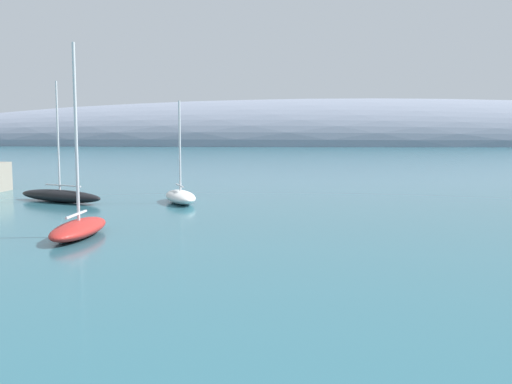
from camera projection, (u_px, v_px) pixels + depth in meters
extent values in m
ellipsoid|color=gray|center=(358.00, 145.00, 226.34)|extent=(395.12, 56.44, 35.58)
ellipsoid|color=red|center=(79.00, 229.00, 29.82)|extent=(2.06, 6.11, 0.85)
cylinder|color=silver|center=(76.00, 133.00, 29.32)|extent=(0.15, 0.15, 8.87)
cube|color=silver|center=(77.00, 214.00, 29.47)|extent=(0.16, 2.73, 0.10)
ellipsoid|color=black|center=(60.00, 196.00, 44.51)|extent=(8.14, 5.40, 0.94)
cylinder|color=silver|center=(58.00, 136.00, 44.04)|extent=(0.14, 0.14, 8.15)
cube|color=silver|center=(63.00, 185.00, 44.23)|extent=(3.34, 1.82, 0.10)
ellipsoid|color=white|center=(180.00, 197.00, 43.83)|extent=(3.85, 5.98, 0.95)
cylinder|color=silver|center=(180.00, 146.00, 43.44)|extent=(0.16, 0.16, 6.65)
cube|color=silver|center=(180.00, 186.00, 43.99)|extent=(1.00, 2.41, 0.10)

